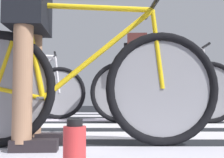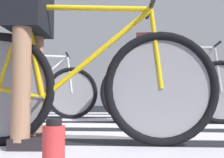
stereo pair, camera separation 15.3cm
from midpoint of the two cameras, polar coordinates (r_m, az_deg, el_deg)
name	(u,v)px [view 2 (the right image)]	position (r m, az deg, el deg)	size (l,w,h in m)	color
ground	(79,132)	(2.69, -4.76, -10.24)	(18.00, 14.00, 0.02)	black
crosswalk_markings	(74,134)	(2.40, -5.72, -10.76)	(5.47, 6.51, 0.00)	silver
bicycle_1_of_3	(79,84)	(1.82, -4.15, -1.01)	(1.74, 0.52, 0.93)	black
cyclist_1_of_3	(30,44)	(1.90, -13.56, 6.77)	(0.33, 0.42, 0.99)	#A87A5B
bicycle_2_of_3	(175,90)	(3.42, 13.41, -2.06)	(1.74, 0.52, 0.93)	black
cyclist_2_of_3	(147,66)	(3.41, 8.15, 2.46)	(0.33, 0.42, 1.02)	brown
bicycle_3_of_3	(34,91)	(4.11, -14.02, -2.27)	(1.72, 0.54, 0.93)	black
water_bottle	(54,154)	(1.03, -7.15, -14.48)	(0.08, 0.08, 0.23)	#DD3739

